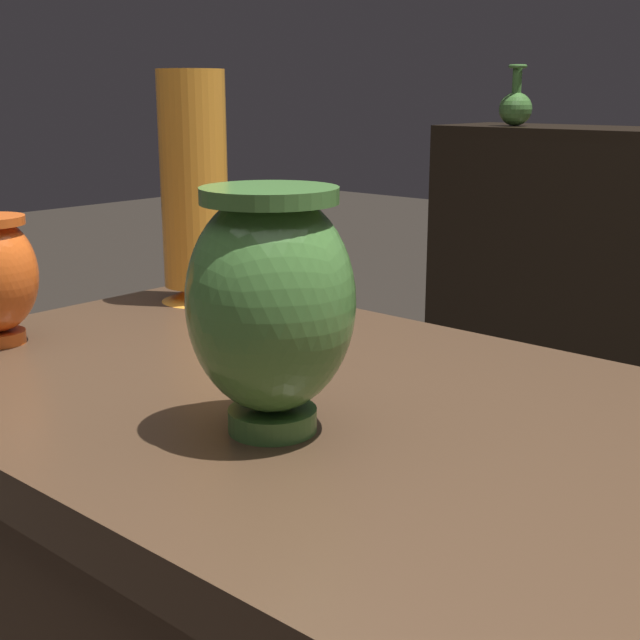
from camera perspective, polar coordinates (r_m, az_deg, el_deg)
The scene contains 3 objects.
vase_centerpiece at distance 0.80m, azimuth -3.22°, elevation 1.23°, with size 0.16×0.16×0.23m.
vase_tall_behind at distance 1.32m, azimuth -8.18°, elevation 8.35°, with size 0.11×0.11×0.34m.
shelf_vase_far_left at distance 3.19m, azimuth 12.61°, elevation 13.43°, with size 0.11×0.11×0.21m.
Camera 1 is at (0.52, -0.65, 1.11)m, focal length 49.19 mm.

